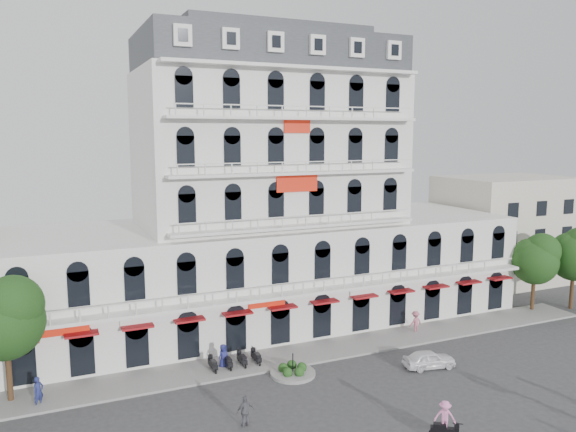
{
  "coord_description": "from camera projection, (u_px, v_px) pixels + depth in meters",
  "views": [
    {
      "loc": [
        -18.39,
        -28.16,
        16.81
      ],
      "look_at": [
        -1.61,
        10.0,
        10.71
      ],
      "focal_mm": 35.0,
      "sensor_mm": 36.0,
      "label": 1
    }
  ],
  "objects": [
    {
      "name": "tree_east_outer",
      "position": [
        575.0,
        253.0,
        53.76
      ],
      "size": [
        4.65,
        4.65,
        8.05
      ],
      "color": "#382314",
      "rests_on": "ground"
    },
    {
      "name": "sidewalk",
      "position": [
        312.0,
        352.0,
        43.4
      ],
      "size": [
        53.0,
        4.0,
        0.16
      ],
      "primitive_type": "cube",
      "color": "gray",
      "rests_on": "ground"
    },
    {
      "name": "tree_east_inner",
      "position": [
        536.0,
        258.0,
        53.12
      ],
      "size": [
        4.4,
        4.37,
        7.57
      ],
      "color": "#382314",
      "rests_on": "ground"
    },
    {
      "name": "tree_west_inner",
      "position": [
        6.0,
        316.0,
        34.68
      ],
      "size": [
        4.76,
        4.76,
        8.25
      ],
      "color": "#382314",
      "rests_on": "ground"
    },
    {
      "name": "ground",
      "position": [
        375.0,
        404.0,
        35.26
      ],
      "size": [
        120.0,
        120.0,
        0.0
      ],
      "primitive_type": "plane",
      "color": "#38383A",
      "rests_on": "ground"
    },
    {
      "name": "pedestrian_left",
      "position": [
        223.0,
        356.0,
        40.53
      ],
      "size": [
        1.03,
        0.87,
        1.8
      ],
      "primitive_type": "imported",
      "rotation": [
        0.0,
        0.0,
        0.39
      ],
      "color": "navy",
      "rests_on": "ground"
    },
    {
      "name": "main_building",
      "position": [
        269.0,
        211.0,
        50.12
      ],
      "size": [
        45.0,
        15.0,
        25.8
      ],
      "color": "silver",
      "rests_on": "ground"
    },
    {
      "name": "pedestrian_right",
      "position": [
        415.0,
        322.0,
        47.72
      ],
      "size": [
        1.31,
        0.85,
        1.93
      ],
      "primitive_type": "imported",
      "rotation": [
        0.0,
        0.0,
        3.25
      ],
      "color": "#BB6377",
      "rests_on": "ground"
    },
    {
      "name": "rider_center",
      "position": [
        445.0,
        419.0,
        30.95
      ],
      "size": [
        1.42,
        1.26,
        2.3
      ],
      "rotation": [
        0.0,
        0.0,
        5.63
      ],
      "color": "black",
      "rests_on": "ground"
    },
    {
      "name": "pedestrian_mid",
      "position": [
        245.0,
        411.0,
        32.47
      ],
      "size": [
        1.12,
        0.54,
        1.85
      ],
      "primitive_type": "imported",
      "rotation": [
        0.0,
        0.0,
        3.23
      ],
      "color": "slate",
      "rests_on": "ground"
    },
    {
      "name": "parked_car",
      "position": [
        429.0,
        359.0,
        40.64
      ],
      "size": [
        4.02,
        2.18,
        1.3
      ],
      "primitive_type": "imported",
      "rotation": [
        0.0,
        0.0,
        1.39
      ],
      "color": "white",
      "rests_on": "ground"
    },
    {
      "name": "pedestrian_far",
      "position": [
        38.0,
        392.0,
        34.79
      ],
      "size": [
        0.84,
        0.81,
        1.94
      ],
      "primitive_type": "imported",
      "rotation": [
        0.0,
        0.0,
        0.71
      ],
      "color": "navy",
      "rests_on": "ground"
    },
    {
      "name": "traffic_island",
      "position": [
        293.0,
        371.0,
        39.46
      ],
      "size": [
        3.2,
        3.2,
        1.6
      ],
      "color": "gray",
      "rests_on": "ground"
    },
    {
      "name": "flank_building_east",
      "position": [
        504.0,
        229.0,
        64.46
      ],
      "size": [
        14.0,
        10.0,
        12.0
      ],
      "primitive_type": "cube",
      "color": "beige",
      "rests_on": "ground"
    },
    {
      "name": "parked_scooter_row",
      "position": [
        235.0,
        368.0,
        40.7
      ],
      "size": [
        4.4,
        1.8,
        1.1
      ],
      "primitive_type": null,
      "color": "black",
      "rests_on": "ground"
    }
  ]
}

